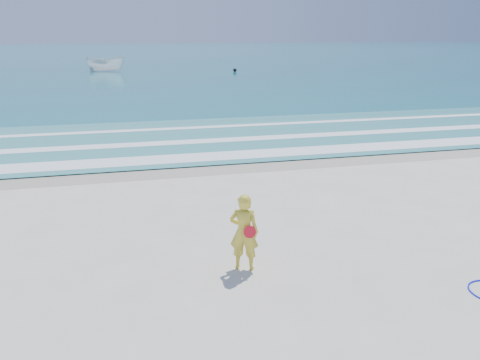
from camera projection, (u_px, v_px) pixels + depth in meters
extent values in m
plane|color=silver|center=(277.00, 283.00, 9.71)|extent=(400.00, 400.00, 0.00)
cube|color=#B2A893|center=(206.00, 167.00, 18.05)|extent=(400.00, 2.40, 0.00)
cube|color=#19727F|center=(137.00, 54.00, 106.99)|extent=(400.00, 190.00, 0.04)
cube|color=#59B7AD|center=(189.00, 138.00, 22.67)|extent=(400.00, 10.00, 0.01)
cube|color=white|center=(200.00, 157.00, 19.24)|extent=(400.00, 1.40, 0.01)
cube|color=white|center=(191.00, 142.00, 21.92)|extent=(400.00, 0.90, 0.01)
cube|color=white|center=(182.00, 128.00, 24.98)|extent=(400.00, 0.60, 0.01)
imported|color=white|center=(106.00, 64.00, 60.14)|extent=(5.46, 3.48, 1.97)
sphere|color=black|center=(235.00, 70.00, 59.66)|extent=(0.46, 0.46, 0.46)
imported|color=gold|center=(244.00, 232.00, 10.06)|extent=(0.74, 0.63, 1.73)
cylinder|color=red|center=(250.00, 232.00, 9.89)|extent=(0.27, 0.08, 0.27)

